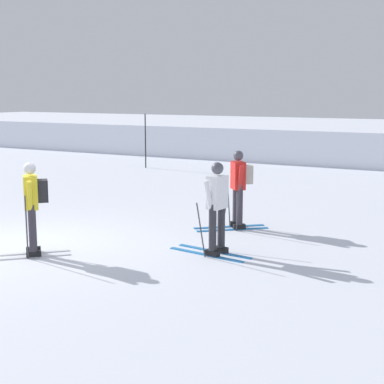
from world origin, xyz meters
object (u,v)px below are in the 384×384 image
at_px(trail_marker_pole, 145,141).
at_px(skier_white, 217,206).
at_px(skier_red, 239,185).
at_px(skier_yellow, 33,204).

bearing_deg(trail_marker_pole, skier_white, -50.86).
relative_size(skier_white, skier_red, 1.00).
bearing_deg(skier_white, skier_red, 103.70).
xyz_separation_m(skier_yellow, trail_marker_pole, (-5.12, 11.48, 0.11)).
bearing_deg(skier_red, trail_marker_pole, 134.17).
bearing_deg(skier_red, skier_white, -76.30).
relative_size(skier_white, trail_marker_pole, 0.81).
relative_size(skier_yellow, trail_marker_pole, 0.81).
height_order(skier_white, skier_red, same).
xyz_separation_m(skier_white, skier_red, (-0.52, 2.13, 0.04)).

